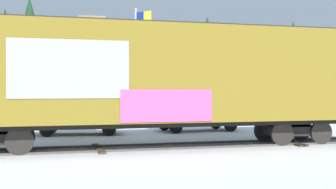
{
  "coord_description": "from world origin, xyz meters",
  "views": [
    {
      "loc": [
        -3.1,
        -15.96,
        2.15
      ],
      "look_at": [
        2.46,
        2.2,
        1.94
      ],
      "focal_mm": 48.0,
      "sensor_mm": 36.0,
      "label": 1
    }
  ],
  "objects_px": {
    "parked_car_tan": "(79,117)",
    "parked_car_white": "(196,114)",
    "flagpole": "(138,52)",
    "freight_car": "(156,76)"
  },
  "relations": [
    {
      "from": "freight_car",
      "to": "parked_car_white",
      "type": "xyz_separation_m",
      "value": [
        3.76,
        5.79,
        -1.76
      ]
    },
    {
      "from": "freight_car",
      "to": "parked_car_tan",
      "type": "height_order",
      "value": "freight_car"
    },
    {
      "from": "parked_car_tan",
      "to": "parked_car_white",
      "type": "distance_m",
      "value": 5.99
    },
    {
      "from": "parked_car_tan",
      "to": "parked_car_white",
      "type": "bearing_deg",
      "value": 0.5
    },
    {
      "from": "flagpole",
      "to": "parked_car_tan",
      "type": "height_order",
      "value": "flagpole"
    },
    {
      "from": "parked_car_white",
      "to": "parked_car_tan",
      "type": "bearing_deg",
      "value": -179.5
    },
    {
      "from": "parked_car_tan",
      "to": "parked_car_white",
      "type": "relative_size",
      "value": 0.98
    },
    {
      "from": "flagpole",
      "to": "parked_car_white",
      "type": "distance_m",
      "value": 7.65
    },
    {
      "from": "parked_car_tan",
      "to": "freight_car",
      "type": "bearing_deg",
      "value": -68.77
    },
    {
      "from": "flagpole",
      "to": "parked_car_tan",
      "type": "distance_m",
      "value": 8.76
    }
  ]
}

